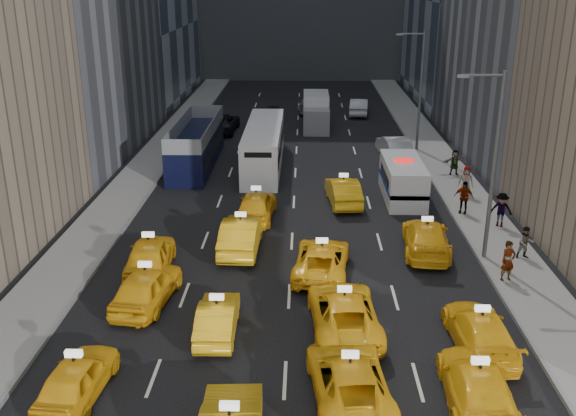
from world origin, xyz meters
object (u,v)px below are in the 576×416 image
at_px(city_bus, 264,146).
at_px(box_truck, 316,112).
at_px(pedestrian_0, 508,261).
at_px(double_decker, 196,143).
at_px(nypd_van, 403,181).

distance_m(city_bus, box_truck, 12.79).
bearing_deg(box_truck, pedestrian_0, -80.74).
xyz_separation_m(double_decker, city_bus, (4.82, -0.32, -0.10)).
bearing_deg(nypd_van, box_truck, 108.54).
height_order(double_decker, city_bus, double_decker).
bearing_deg(nypd_van, double_decker, 156.97).
xyz_separation_m(double_decker, box_truck, (8.68, 11.87, -0.14)).
relative_size(nypd_van, city_bus, 0.51).
bearing_deg(pedestrian_0, double_decker, 115.83).
relative_size(city_bus, box_truck, 1.76).
relative_size(double_decker, box_truck, 1.69).
height_order(double_decker, pedestrian_0, double_decker).
distance_m(city_bus, pedestrian_0, 21.48).
xyz_separation_m(nypd_van, double_decker, (-13.67, 6.87, 0.45)).
bearing_deg(city_bus, box_truck, 69.98).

